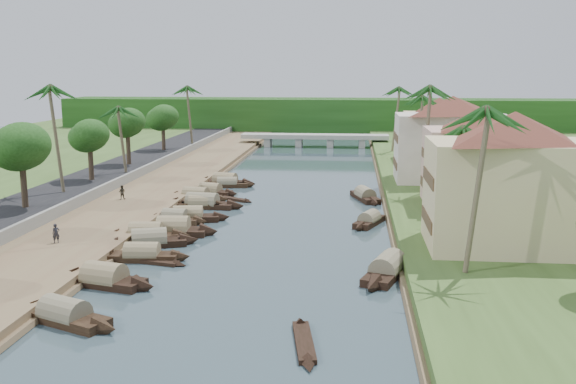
# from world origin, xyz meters

# --- Properties ---
(ground) EXTENTS (220.00, 220.00, 0.00)m
(ground) POSITION_xyz_m (0.00, 0.00, 0.00)
(ground) COLOR #32454C
(ground) RESTS_ON ground
(left_bank) EXTENTS (10.00, 180.00, 0.80)m
(left_bank) POSITION_xyz_m (-16.00, 20.00, 0.40)
(left_bank) COLOR brown
(left_bank) RESTS_ON ground
(right_bank) EXTENTS (16.00, 180.00, 1.20)m
(right_bank) POSITION_xyz_m (19.00, 20.00, 0.60)
(right_bank) COLOR #334D1F
(right_bank) RESTS_ON ground
(road) EXTENTS (8.00, 180.00, 1.40)m
(road) POSITION_xyz_m (-24.50, 20.00, 0.70)
(road) COLOR black
(road) RESTS_ON ground
(retaining_wall) EXTENTS (0.40, 180.00, 1.10)m
(retaining_wall) POSITION_xyz_m (-20.20, 20.00, 1.35)
(retaining_wall) COLOR slate
(retaining_wall) RESTS_ON left_bank
(treeline) EXTENTS (120.00, 14.00, 8.00)m
(treeline) POSITION_xyz_m (0.00, 100.00, 4.00)
(treeline) COLOR #173B10
(treeline) RESTS_ON ground
(bridge) EXTENTS (28.00, 4.00, 2.40)m
(bridge) POSITION_xyz_m (0.00, 72.00, 1.72)
(bridge) COLOR gray
(bridge) RESTS_ON ground
(building_near) EXTENTS (14.85, 14.85, 10.20)m
(building_near) POSITION_xyz_m (18.99, -2.00, 6.38)
(building_near) COLOR #CEC18A
(building_near) RESTS_ON right_bank
(building_mid) EXTENTS (14.11, 14.11, 9.70)m
(building_mid) POSITION_xyz_m (19.99, 14.00, 6.13)
(building_mid) COLOR #D0A693
(building_mid) RESTS_ON right_bank
(building_far) EXTENTS (15.59, 15.59, 10.20)m
(building_far) POSITION_xyz_m (18.99, 28.00, 6.38)
(building_far) COLOR silver
(building_far) RESTS_ON right_bank
(building_distant) EXTENTS (12.62, 12.62, 9.20)m
(building_distant) POSITION_xyz_m (19.99, 48.00, 5.88)
(building_distant) COLOR #CEC18A
(building_distant) RESTS_ON right_bank
(sampan_0) EXTENTS (8.11, 4.71, 2.15)m
(sampan_0) POSITION_xyz_m (-9.09, -16.74, 0.41)
(sampan_0) COLOR black
(sampan_0) RESTS_ON ground
(sampan_1) EXTENTS (8.14, 3.74, 2.35)m
(sampan_1) POSITION_xyz_m (-9.27, -10.21, 0.42)
(sampan_1) COLOR black
(sampan_1) RESTS_ON ground
(sampan_2) EXTENTS (7.71, 2.13, 2.03)m
(sampan_2) POSITION_xyz_m (-8.63, -4.30, 0.41)
(sampan_2) COLOR black
(sampan_2) RESTS_ON ground
(sampan_3) EXTENTS (8.45, 4.37, 2.24)m
(sampan_3) POSITION_xyz_m (-9.33, -0.33, 0.42)
(sampan_3) COLOR black
(sampan_3) RESTS_ON ground
(sampan_4) EXTENTS (8.09, 2.52, 2.26)m
(sampan_4) POSITION_xyz_m (-10.31, 1.76, 0.42)
(sampan_4) COLOR black
(sampan_4) RESTS_ON ground
(sampan_5) EXTENTS (8.28, 2.59, 2.56)m
(sampan_5) POSITION_xyz_m (-8.40, 3.58, 0.42)
(sampan_5) COLOR black
(sampan_5) RESTS_ON ground
(sampan_6) EXTENTS (6.82, 2.40, 2.03)m
(sampan_6) POSITION_xyz_m (-9.46, 7.86, 0.41)
(sampan_6) COLOR black
(sampan_6) RESTS_ON ground
(sampan_7) EXTENTS (8.41, 3.06, 2.20)m
(sampan_7) POSITION_xyz_m (-8.44, 8.92, 0.42)
(sampan_7) COLOR black
(sampan_7) RESTS_ON ground
(sampan_8) EXTENTS (6.31, 1.90, 1.97)m
(sampan_8) POSITION_xyz_m (-8.79, 14.84, 0.41)
(sampan_8) COLOR black
(sampan_8) RESTS_ON ground
(sampan_9) EXTENTS (9.70, 2.97, 2.39)m
(sampan_9) POSITION_xyz_m (-8.54, 15.25, 0.42)
(sampan_9) COLOR black
(sampan_9) RESTS_ON ground
(sampan_10) EXTENTS (8.19, 3.30, 2.21)m
(sampan_10) POSITION_xyz_m (-10.14, 18.88, 0.42)
(sampan_10) COLOR black
(sampan_10) RESTS_ON ground
(sampan_11) EXTENTS (7.22, 3.17, 2.05)m
(sampan_11) POSITION_xyz_m (-9.23, 22.23, 0.41)
(sampan_11) COLOR black
(sampan_11) RESTS_ON ground
(sampan_12) EXTENTS (7.29, 2.00, 1.78)m
(sampan_12) POSITION_xyz_m (-8.26, 27.46, 0.40)
(sampan_12) COLOR black
(sampan_12) RESTS_ON ground
(sampan_13) EXTENTS (8.61, 3.42, 2.30)m
(sampan_13) POSITION_xyz_m (-8.87, 29.13, 0.42)
(sampan_13) COLOR black
(sampan_13) RESTS_ON ground
(sampan_14) EXTENTS (4.73, 9.63, 2.30)m
(sampan_14) POSITION_xyz_m (9.90, -5.95, 0.42)
(sampan_14) COLOR black
(sampan_14) RESTS_ON ground
(sampan_15) EXTENTS (3.81, 6.78, 1.86)m
(sampan_15) POSITION_xyz_m (8.95, 9.13, 0.41)
(sampan_15) COLOR black
(sampan_15) RESTS_ON ground
(sampan_16) EXTENTS (4.01, 8.40, 2.05)m
(sampan_16) POSITION_xyz_m (8.76, 21.24, 0.41)
(sampan_16) COLOR black
(sampan_16) RESTS_ON ground
(canoe_0) EXTENTS (2.00, 7.01, 0.92)m
(canoe_0) POSITION_xyz_m (4.88, -18.33, 0.10)
(canoe_0) COLOR black
(canoe_0) RESTS_ON ground
(canoe_1) EXTENTS (5.40, 2.09, 0.86)m
(canoe_1) POSITION_xyz_m (-7.44, -4.97, 0.10)
(canoe_1) COLOR black
(canoe_1) RESTS_ON ground
(canoe_2) EXTENTS (5.03, 3.47, 0.79)m
(canoe_2) POSITION_xyz_m (-5.92, 19.39, 0.10)
(canoe_2) COLOR black
(canoe_2) RESTS_ON ground
(palm_0) EXTENTS (3.20, 3.20, 12.23)m
(palm_0) POSITION_xyz_m (15.00, -8.66, 11.62)
(palm_0) COLOR brown
(palm_0) RESTS_ON ground
(palm_1) EXTENTS (3.20, 3.20, 9.87)m
(palm_1) POSITION_xyz_m (16.00, 4.47, 9.34)
(palm_1) COLOR brown
(palm_1) RESTS_ON ground
(palm_2) EXTENTS (3.20, 3.20, 12.91)m
(palm_2) POSITION_xyz_m (15.00, 19.42, 12.27)
(palm_2) COLOR brown
(palm_2) RESTS_ON ground
(palm_3) EXTENTS (3.20, 3.20, 11.15)m
(palm_3) POSITION_xyz_m (16.00, 39.09, 10.58)
(palm_3) COLOR brown
(palm_3) RESTS_ON ground
(palm_5) EXTENTS (3.20, 3.20, 12.77)m
(palm_5) POSITION_xyz_m (-24.00, 15.18, 12.34)
(palm_5) COLOR brown
(palm_5) RESTS_ON ground
(palm_6) EXTENTS (3.20, 3.20, 9.84)m
(palm_6) POSITION_xyz_m (-22.00, 29.13, 9.51)
(palm_6) COLOR brown
(palm_6) RESTS_ON ground
(palm_7) EXTENTS (3.20, 3.20, 11.88)m
(palm_7) POSITION_xyz_m (14.00, 56.78, 11.28)
(palm_7) COLOR brown
(palm_7) RESTS_ON ground
(palm_8) EXTENTS (3.20, 3.20, 11.73)m
(palm_8) POSITION_xyz_m (-20.50, 58.03, 11.33)
(palm_8) COLOR brown
(palm_8) RESTS_ON ground
(tree_2) EXTENTS (5.22, 5.22, 7.97)m
(tree_2) POSITION_xyz_m (-24.00, 7.28, 7.13)
(tree_2) COLOR #433426
(tree_2) RESTS_ON ground
(tree_3) EXTENTS (4.38, 4.38, 7.09)m
(tree_3) POSITION_xyz_m (-24.00, 23.23, 6.58)
(tree_3) COLOR #433426
(tree_3) RESTS_ON ground
(tree_4) EXTENTS (4.58, 4.58, 7.68)m
(tree_4) POSITION_xyz_m (-24.00, 36.33, 7.08)
(tree_4) COLOR #433426
(tree_4) RESTS_ON ground
(tree_5) EXTENTS (4.77, 4.77, 7.27)m
(tree_5) POSITION_xyz_m (-24.00, 53.19, 6.62)
(tree_5) COLOR #433426
(tree_5) RESTS_ON ground
(tree_6) EXTENTS (4.52, 4.52, 6.99)m
(tree_6) POSITION_xyz_m (24.00, 30.65, 6.24)
(tree_6) COLOR #433426
(tree_6) RESTS_ON ground
(person_near) EXTENTS (0.68, 0.63, 1.56)m
(person_near) POSITION_xyz_m (-16.10, -2.88, 1.58)
(person_near) COLOR #25252D
(person_near) RESTS_ON left_bank
(person_far) EXTENTS (0.74, 0.59, 1.50)m
(person_far) POSITION_xyz_m (-17.21, 14.93, 1.55)
(person_far) COLOR #2C281F
(person_far) RESTS_ON left_bank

